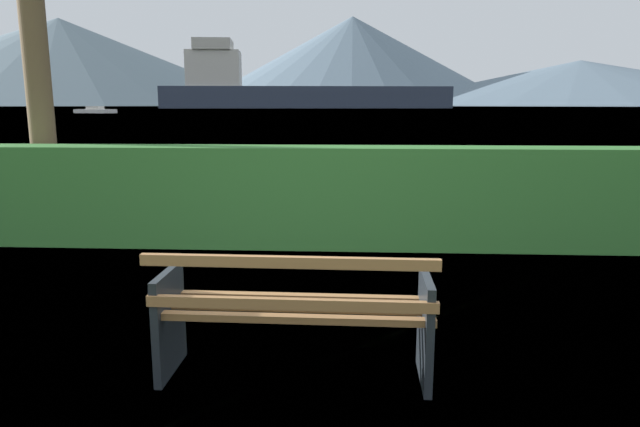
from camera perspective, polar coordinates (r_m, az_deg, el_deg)
The scene contains 7 objects.
ground_plane at distance 3.83m, azimuth -2.42°, elevation -15.68°, with size 1400.00×1400.00×0.00m, color olive.
water_surface at distance 311.34m, azimuth 3.16°, elevation 10.57°, with size 620.00×620.00×0.00m, color slate.
park_bench at distance 3.61m, azimuth -2.59°, elevation -10.04°, with size 1.72×0.60×0.87m.
hedge_row at distance 6.93m, azimuth 0.27°, elevation 1.69°, with size 13.10×0.62×1.21m, color #387A33.
cargo_ship_large at distance 221.89m, azimuth -3.54°, elevation 12.25°, with size 109.77×28.85×25.05m.
fishing_boat_near at distance 114.73m, azimuth -21.51°, elevation 9.53°, with size 8.01×4.35×1.27m.
distant_hills at distance 584.66m, azimuth -7.98°, elevation 14.36°, with size 919.15×441.15×85.82m.
Camera 1 is at (0.35, -3.41, 1.71)m, focal length 32.07 mm.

